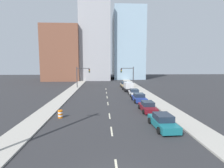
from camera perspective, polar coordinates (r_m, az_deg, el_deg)
sidewalk_left at (r=55.32m, az=-11.03°, el=-0.24°), size 2.72×92.63×0.16m
sidewalk_right at (r=55.58m, az=6.65°, el=-0.13°), size 2.72×92.63×0.16m
lane_stripe_at_8m at (r=17.62m, az=-0.13°, el=-15.13°), size 0.16×2.40×0.01m
lane_stripe_at_13m at (r=22.36m, az=-0.80°, el=-10.38°), size 0.16×2.40×0.01m
lane_stripe_at_20m at (r=29.12m, az=-1.35°, el=-6.36°), size 0.16×2.40×0.01m
lane_stripe_at_26m at (r=34.56m, az=-1.63°, el=-4.30°), size 0.16×2.40×0.01m
lane_stripe_at_31m at (r=39.78m, az=-1.82°, el=-2.86°), size 0.16×2.40×0.01m
lane_stripe_at_37m at (r=45.65m, az=-1.99°, el=-1.64°), size 0.16×2.40×0.01m
building_brick_left at (r=74.67m, az=-15.52°, el=9.41°), size 14.00×16.00×21.06m
building_office_center at (r=77.43m, az=-5.39°, el=13.13°), size 12.00×20.00×30.81m
building_glass_right at (r=82.08m, az=4.94°, el=12.49°), size 13.00×20.00×30.03m
traffic_signal_left at (r=48.14m, az=-10.17°, el=3.10°), size 3.65×0.35×5.74m
traffic_signal_right at (r=48.34m, az=5.74°, el=3.18°), size 3.65×0.35×5.74m
traffic_barrel at (r=22.38m, az=-16.54°, el=-9.38°), size 0.56×0.56×0.95m
sedan_teal at (r=18.91m, az=16.31°, el=-11.73°), size 2.21×4.74×1.46m
sedan_maroon at (r=24.80m, az=11.56°, el=-7.29°), size 2.04×4.24×1.39m
sedan_blue at (r=30.82m, az=8.82°, el=-4.46°), size 2.28×4.31×1.44m
sedan_white at (r=36.42m, az=7.25°, el=-2.79°), size 2.16×4.78×1.36m
box_truck_black at (r=42.66m, az=5.36°, el=-0.93°), size 2.57×5.53×2.05m
sedan_tan at (r=49.45m, az=4.04°, el=-0.21°), size 2.17×4.32×1.54m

